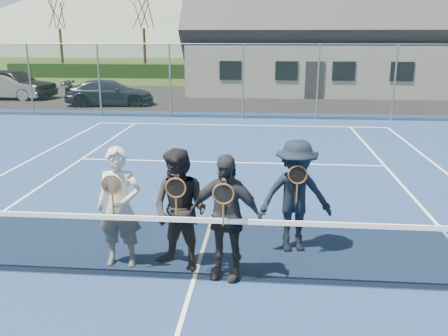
% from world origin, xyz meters
% --- Properties ---
extents(ground, '(220.00, 220.00, 0.00)m').
position_xyz_m(ground, '(0.00, 20.00, 0.00)').
color(ground, '#2A4017').
rests_on(ground, ground).
extents(court_surface, '(30.00, 30.00, 0.02)m').
position_xyz_m(court_surface, '(0.00, 0.00, 0.01)').
color(court_surface, navy).
rests_on(court_surface, ground).
extents(tarmac_carpark, '(40.00, 12.00, 0.01)m').
position_xyz_m(tarmac_carpark, '(-4.00, 20.00, 0.01)').
color(tarmac_carpark, black).
rests_on(tarmac_carpark, ground).
extents(hedge_row, '(40.00, 1.20, 1.10)m').
position_xyz_m(hedge_row, '(0.00, 32.00, 0.55)').
color(hedge_row, black).
rests_on(hedge_row, ground).
extents(hill_west, '(110.00, 110.00, 18.00)m').
position_xyz_m(hill_west, '(-25.00, 95.00, 9.00)').
color(hill_west, '#526359').
rests_on(hill_west, ground).
extents(car_a, '(4.96, 2.60, 1.61)m').
position_xyz_m(car_a, '(-12.79, 18.98, 0.81)').
color(car_a, black).
rests_on(car_a, ground).
extents(car_b, '(3.94, 1.49, 1.28)m').
position_xyz_m(car_b, '(-12.79, 18.47, 0.64)').
color(car_b, '#919499').
rests_on(car_b, ground).
extents(car_c, '(4.44, 2.26, 1.23)m').
position_xyz_m(car_c, '(-6.69, 16.76, 0.62)').
color(car_c, '#192333').
rests_on(car_c, ground).
extents(court_markings, '(11.03, 23.83, 0.01)m').
position_xyz_m(court_markings, '(0.00, 0.00, 0.02)').
color(court_markings, white).
rests_on(court_markings, court_surface).
extents(tennis_net, '(11.68, 0.08, 1.10)m').
position_xyz_m(tennis_net, '(0.00, 0.00, 0.54)').
color(tennis_net, slate).
rests_on(tennis_net, ground).
extents(perimeter_fence, '(30.07, 0.07, 3.02)m').
position_xyz_m(perimeter_fence, '(0.00, 13.50, 1.52)').
color(perimeter_fence, slate).
rests_on(perimeter_fence, ground).
extents(clubhouse, '(15.60, 8.20, 7.70)m').
position_xyz_m(clubhouse, '(4.00, 24.00, 3.99)').
color(clubhouse, silver).
rests_on(clubhouse, ground).
extents(tree_a, '(3.20, 3.20, 7.77)m').
position_xyz_m(tree_a, '(-16.00, 33.00, 5.79)').
color(tree_a, '#3C2716').
rests_on(tree_a, ground).
extents(tree_b, '(3.20, 3.20, 7.77)m').
position_xyz_m(tree_b, '(-9.00, 33.00, 5.79)').
color(tree_b, '#321F12').
rests_on(tree_b, ground).
extents(tree_c, '(3.20, 3.20, 7.77)m').
position_xyz_m(tree_c, '(2.00, 33.00, 5.79)').
color(tree_c, '#3B2215').
rests_on(tree_c, ground).
extents(tree_d, '(3.20, 3.20, 7.77)m').
position_xyz_m(tree_d, '(12.00, 33.00, 5.79)').
color(tree_d, '#3B2615').
rests_on(tree_d, ground).
extents(player_a, '(0.66, 0.50, 1.80)m').
position_xyz_m(player_a, '(-1.14, 0.41, 0.92)').
color(player_a, beige).
rests_on(player_a, court_surface).
extents(player_b, '(1.07, 0.96, 1.80)m').
position_xyz_m(player_b, '(-0.24, 0.37, 0.92)').
color(player_b, black).
rests_on(player_b, court_surface).
extents(player_c, '(1.12, 0.65, 1.80)m').
position_xyz_m(player_c, '(0.43, 0.17, 0.92)').
color(player_c, '#26272B').
rests_on(player_c, court_surface).
extents(player_d, '(1.27, 0.88, 1.80)m').
position_xyz_m(player_d, '(1.45, 1.14, 0.92)').
color(player_d, black).
rests_on(player_d, court_surface).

